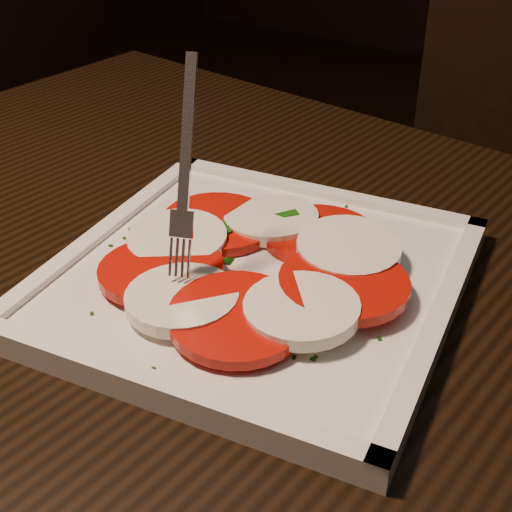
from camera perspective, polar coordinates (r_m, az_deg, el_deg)
The scene contains 4 objects.
table at distance 0.58m, azimuth 2.49°, elevation -14.15°, with size 1.26×0.89×0.75m.
plate at distance 0.56m, azimuth 0.00°, elevation -1.95°, with size 0.30×0.30×0.01m, color white.
caprese_salad at distance 0.55m, azimuth 0.01°, elevation -0.45°, with size 0.25×0.27×0.03m.
fork at distance 0.51m, azimuth -5.42°, elevation 7.44°, with size 0.02×0.06×0.15m, color white, non-canonical shape.
Camera 1 is at (0.19, -0.34, 1.07)m, focal length 50.00 mm.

